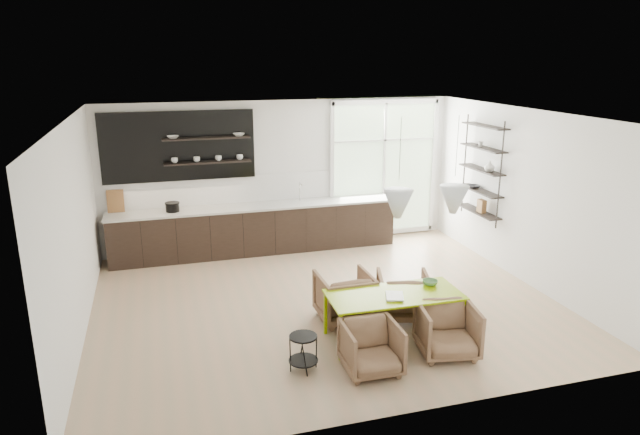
{
  "coord_description": "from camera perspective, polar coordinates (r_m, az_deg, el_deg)",
  "views": [
    {
      "loc": [
        -2.38,
        -7.86,
        3.74
      ],
      "look_at": [
        0.09,
        0.6,
        1.21
      ],
      "focal_mm": 32.0,
      "sensor_mm": 36.0,
      "label": 1
    }
  ],
  "objects": [
    {
      "name": "right_shelving",
      "position": [
        10.91,
        15.9,
        4.36
      ],
      "size": [
        0.26,
        1.22,
        1.9
      ],
      "color": "black",
      "rests_on": "ground"
    },
    {
      "name": "dining_table",
      "position": [
        7.77,
        7.44,
        -7.88
      ],
      "size": [
        1.82,
        0.86,
        0.66
      ],
      "rotation": [
        0.0,
        0.0,
        -0.03
      ],
      "color": "#88AF01",
      "rests_on": "ground"
    },
    {
      "name": "armchair_back_left",
      "position": [
        8.35,
        2.47,
        -7.9
      ],
      "size": [
        0.77,
        0.79,
        0.71
      ],
      "primitive_type": "imported",
      "rotation": [
        0.0,
        0.0,
        3.15
      ],
      "color": "brown",
      "rests_on": "ground"
    },
    {
      "name": "armchair_back_right",
      "position": [
        8.5,
        8.3,
        -7.75
      ],
      "size": [
        0.91,
        0.93,
        0.68
      ],
      "primitive_type": "imported",
      "rotation": [
        0.0,
        0.0,
        2.85
      ],
      "color": "brown",
      "rests_on": "ground"
    },
    {
      "name": "room",
      "position": [
        9.71,
        1.97,
        2.43
      ],
      "size": [
        7.02,
        6.01,
        2.91
      ],
      "color": "tan",
      "rests_on": "ground"
    },
    {
      "name": "armchair_front_left",
      "position": [
        7.11,
        5.15,
        -12.86
      ],
      "size": [
        0.68,
        0.7,
        0.63
      ],
      "primitive_type": "imported",
      "rotation": [
        0.0,
        0.0,
        -0.02
      ],
      "color": "brown",
      "rests_on": "ground"
    },
    {
      "name": "kitchen_run",
      "position": [
        11.14,
        -6.89,
        -0.5
      ],
      "size": [
        5.54,
        0.69,
        2.75
      ],
      "color": "black",
      "rests_on": "ground"
    },
    {
      "name": "wire_stool",
      "position": [
        7.12,
        -1.69,
        -12.91
      ],
      "size": [
        0.36,
        0.36,
        0.46
      ],
      "rotation": [
        0.0,
        0.0,
        -0.15
      ],
      "color": "black",
      "rests_on": "ground"
    },
    {
      "name": "table_book",
      "position": [
        7.63,
        6.6,
        -7.82
      ],
      "size": [
        0.32,
        0.37,
        0.03
      ],
      "primitive_type": "imported",
      "rotation": [
        0.0,
        0.0,
        -0.35
      ],
      "color": "white",
      "rests_on": "dining_table"
    },
    {
      "name": "table_bowl",
      "position": [
        8.11,
        10.95,
        -6.4
      ],
      "size": [
        0.26,
        0.26,
        0.07
      ],
      "primitive_type": "imported",
      "rotation": [
        0.0,
        0.0,
        -0.28
      ],
      "color": "#598B54",
      "rests_on": "dining_table"
    },
    {
      "name": "armchair_front_right",
      "position": [
        7.62,
        12.63,
        -10.93
      ],
      "size": [
        0.84,
        0.86,
        0.67
      ],
      "primitive_type": "imported",
      "rotation": [
        0.0,
        0.0,
        -0.18
      ],
      "color": "brown",
      "rests_on": "ground"
    }
  ]
}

